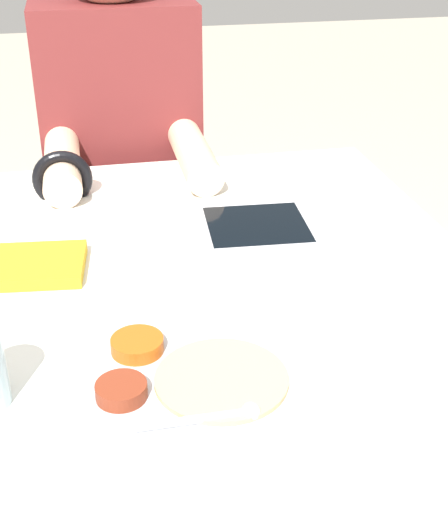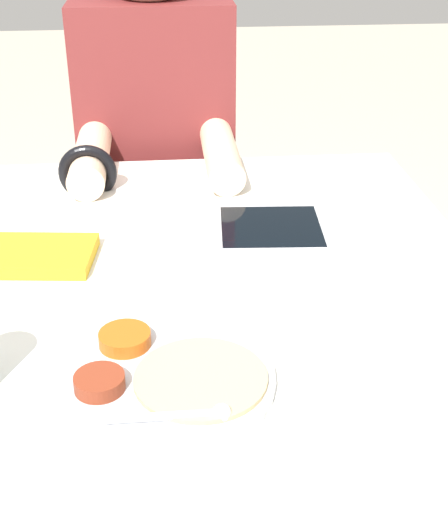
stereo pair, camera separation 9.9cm
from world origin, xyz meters
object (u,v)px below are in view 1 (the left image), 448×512
Objects in this scene: thali_tray at (178,380)px; red_notebook at (24,267)px; person_diner at (126,202)px; tablet_device at (257,226)px.

red_notebook is (-0.19, 0.32, 0.00)m from thali_tray.
person_diner is at bearing 89.76° from thali_tray.
person_diner reaches higher than red_notebook.
thali_tray is 1.51× the size of red_notebook.
red_notebook is at bearing -108.20° from person_diner.
tablet_device is 0.16× the size of person_diner.
tablet_device is (0.19, 0.39, -0.00)m from thali_tray.
thali_tray is at bearing -90.24° from person_diner.
thali_tray is at bearing -59.56° from red_notebook.
red_notebook is at bearing -168.97° from tablet_device.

